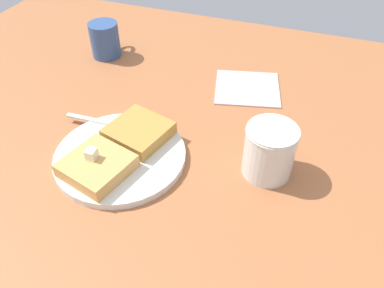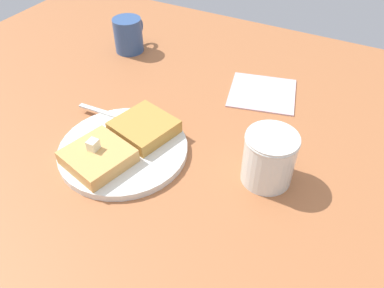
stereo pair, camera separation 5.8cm
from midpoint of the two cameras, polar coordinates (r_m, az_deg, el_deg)
name	(u,v)px [view 1 (the left image)]	position (r cm, az deg, el deg)	size (l,w,h in cm)	color
table_surface	(121,175)	(62.43, -13.34, -4.81)	(121.79, 121.79, 2.35)	#A66239
plate	(120,156)	(63.03, -13.46, -1.84)	(21.49, 21.49, 1.24)	silver
toast_slice_left	(97,166)	(59.84, -16.99, -3.33)	(9.17, 9.29, 2.33)	tan
toast_slice_middle	(139,132)	(64.25, -10.66, 1.74)	(9.17, 9.29, 2.33)	#BA863A
butter_pat_primary	(91,154)	(59.04, -17.82, -1.59)	(1.66, 1.49, 1.66)	#F1EAC5
fork	(112,124)	(68.49, -14.46, 2.88)	(2.38, 16.05, 0.36)	silver
syrup_jar	(269,153)	(57.75, 8.87, -1.43)	(8.00, 8.00, 8.55)	#341405
napkin	(247,88)	(78.24, 6.33, 8.39)	(12.60, 13.03, 0.30)	beige
coffee_mug	(105,39)	(90.96, -14.92, 15.10)	(9.18, 6.56, 7.80)	#325188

